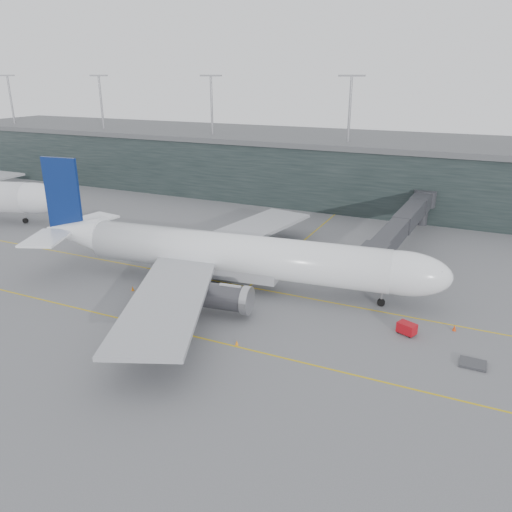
% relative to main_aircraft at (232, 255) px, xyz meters
% --- Properties ---
extents(ground, '(320.00, 320.00, 0.00)m').
position_rel_main_aircraft_xyz_m(ground, '(-2.61, 4.64, -4.91)').
color(ground, '#5A595E').
rests_on(ground, ground).
extents(taxiline_a, '(160.00, 0.25, 0.02)m').
position_rel_main_aircraft_xyz_m(taxiline_a, '(-2.61, 0.64, -4.90)').
color(taxiline_a, gold).
rests_on(taxiline_a, ground).
extents(taxiline_b, '(160.00, 0.25, 0.02)m').
position_rel_main_aircraft_xyz_m(taxiline_b, '(-2.61, -15.36, -4.90)').
color(taxiline_b, gold).
rests_on(taxiline_b, ground).
extents(taxiline_lead_main, '(0.25, 60.00, 0.02)m').
position_rel_main_aircraft_xyz_m(taxiline_lead_main, '(2.39, 24.64, -4.90)').
color(taxiline_lead_main, gold).
rests_on(taxiline_lead_main, ground).
extents(taxiline_lead_adj, '(0.25, 60.00, 0.02)m').
position_rel_main_aircraft_xyz_m(taxiline_lead_adj, '(-77.61, 24.64, -4.90)').
color(taxiline_lead_adj, gold).
rests_on(taxiline_lead_adj, ground).
extents(terminal, '(240.00, 36.00, 29.00)m').
position_rel_main_aircraft_xyz_m(terminal, '(-2.61, 62.63, 2.70)').
color(terminal, black).
rests_on(terminal, ground).
extents(main_aircraft, '(62.47, 58.35, 17.51)m').
position_rel_main_aircraft_xyz_m(main_aircraft, '(0.00, 0.00, 0.00)').
color(main_aircraft, white).
rests_on(main_aircraft, ground).
extents(jet_bridge, '(6.12, 47.74, 7.27)m').
position_rel_main_aircraft_xyz_m(jet_bridge, '(20.12, 31.14, 0.53)').
color(jet_bridge, '#2D2D32').
rests_on(jet_bridge, ground).
extents(gse_cart, '(2.50, 2.07, 1.46)m').
position_rel_main_aircraft_xyz_m(gse_cart, '(25.75, -4.16, -4.10)').
color(gse_cart, '#A70B14').
rests_on(gse_cart, ground).
extents(baggage_dolly, '(2.75, 2.21, 0.27)m').
position_rel_main_aircraft_xyz_m(baggage_dolly, '(33.35, -8.13, -4.75)').
color(baggage_dolly, '#333438').
rests_on(baggage_dolly, ground).
extents(uld_a, '(2.44, 2.24, 1.79)m').
position_rel_main_aircraft_xyz_m(uld_a, '(-8.36, 13.55, -3.98)').
color(uld_a, '#37373C').
rests_on(uld_a, ground).
extents(uld_b, '(2.63, 2.32, 2.03)m').
position_rel_main_aircraft_xyz_m(uld_b, '(-6.28, 15.45, -3.85)').
color(uld_b, '#37373C').
rests_on(uld_b, ground).
extents(uld_c, '(2.73, 2.49, 2.01)m').
position_rel_main_aircraft_xyz_m(uld_c, '(-1.26, 15.44, -3.86)').
color(uld_c, '#37373C').
rests_on(uld_c, ground).
extents(cone_nose, '(0.47, 0.47, 0.75)m').
position_rel_main_aircraft_xyz_m(cone_nose, '(30.92, -0.80, -4.54)').
color(cone_nose, red).
rests_on(cone_nose, ground).
extents(cone_wing_stbd, '(0.39, 0.39, 0.62)m').
position_rel_main_aircraft_xyz_m(cone_wing_stbd, '(8.39, -15.00, -4.60)').
color(cone_wing_stbd, orange).
rests_on(cone_wing_stbd, ground).
extents(cone_wing_port, '(0.40, 0.40, 0.63)m').
position_rel_main_aircraft_xyz_m(cone_wing_port, '(6.57, 15.86, -4.60)').
color(cone_wing_port, '#E2420C').
rests_on(cone_wing_port, ground).
extents(cone_tail, '(0.43, 0.43, 0.68)m').
position_rel_main_aircraft_xyz_m(cone_tail, '(-12.26, -7.56, -4.57)').
color(cone_tail, orange).
rests_on(cone_tail, ground).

